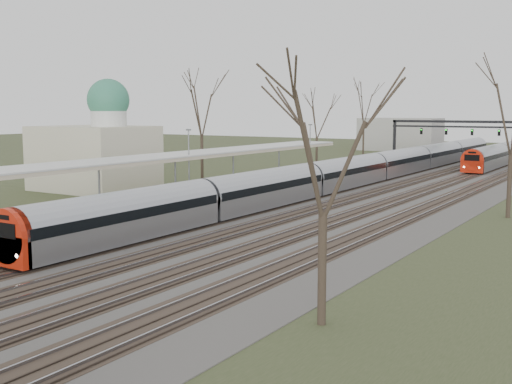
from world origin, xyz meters
The scene contains 9 objects.
track_bed centered at (0.26, 55.00, 0.06)m, with size 24.00×160.00×0.22m.
platform centered at (-9.05, 37.50, 0.50)m, with size 3.50×69.00×1.00m, color #9E9B93.
canopy centered at (-9.05, 32.99, 3.93)m, with size 4.10×50.00×3.11m.
dome_building centered at (-21.71, 38.00, 3.72)m, with size 10.00×8.00×10.30m.
signal_gantry centered at (0.29, 84.99, 4.91)m, with size 21.00×0.59×6.08m.
tree_west_far centered at (-17.00, 48.00, 8.02)m, with size 5.50×5.50×11.33m.
tree_east_near centered at (13.00, 15.00, 6.55)m, with size 4.50×4.50×9.27m.
train_near centered at (-2.50, 58.60, 1.48)m, with size 2.62×90.21×3.05m.
train_far centered at (4.50, 93.14, 1.48)m, with size 2.62×45.21×3.05m.
Camera 1 is at (22.57, -4.51, 7.49)m, focal length 45.00 mm.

